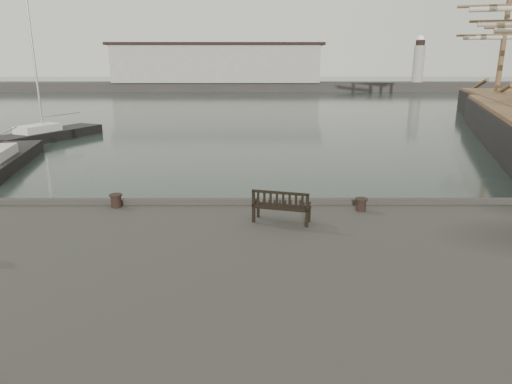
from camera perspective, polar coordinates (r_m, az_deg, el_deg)
ground at (r=16.93m, az=-2.37°, el=-6.38°), size 400.00×400.00×0.00m
breakwater at (r=107.80m, az=-3.05°, el=14.78°), size 140.00×9.50×12.20m
bench at (r=14.33m, az=3.19°, el=-2.55°), size 1.89×1.08×1.03m
bollard_left at (r=16.56m, az=-17.09°, el=-1.04°), size 0.58×0.58×0.46m
bollard_right at (r=15.85m, az=13.00°, el=-1.54°), size 0.44×0.44×0.44m
yacht_c at (r=33.17m, az=-29.21°, el=3.15°), size 4.86×11.31×14.60m
yacht_d at (r=43.19m, az=-24.45°, el=6.27°), size 6.62×10.22×12.53m
tall_ship_far at (r=56.48m, az=29.35°, el=8.28°), size 14.87×31.88×26.77m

